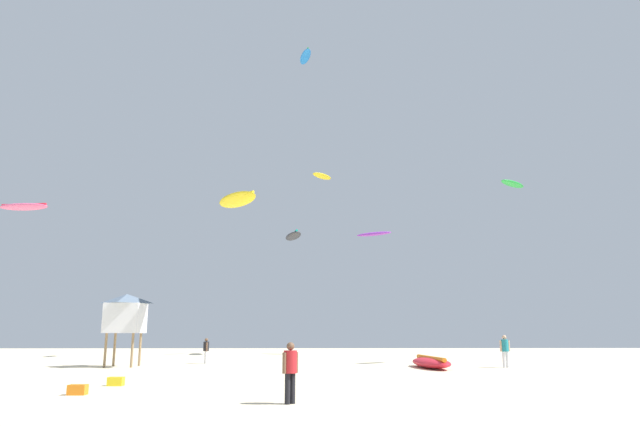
% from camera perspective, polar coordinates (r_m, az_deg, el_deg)
% --- Properties ---
extents(person_foreground, '(0.43, 0.41, 1.68)m').
position_cam_1_polar(person_foreground, '(16.29, -3.06, -15.45)').
color(person_foreground, black).
rests_on(person_foreground, ground).
extents(person_midground, '(0.36, 0.50, 1.58)m').
position_cam_1_polar(person_midground, '(37.02, -11.56, -13.38)').
color(person_midground, silver).
rests_on(person_midground, ground).
extents(person_left, '(0.59, 0.40, 1.79)m').
position_cam_1_polar(person_left, '(34.11, 18.37, -12.96)').
color(person_left, silver).
rests_on(person_left, ground).
extents(kite_grounded_near, '(1.94, 5.49, 0.66)m').
position_cam_1_polar(kite_grounded_near, '(32.57, 11.25, -14.69)').
color(kite_grounded_near, red).
rests_on(kite_grounded_near, ground).
extents(lifeguard_tower, '(2.30, 2.30, 4.15)m').
position_cam_1_polar(lifeguard_tower, '(35.01, -19.23, -9.56)').
color(lifeguard_tower, '#8C704C').
rests_on(lifeguard_tower, ground).
extents(cooler_box, '(0.56, 0.36, 0.32)m').
position_cam_1_polar(cooler_box, '(22.96, -20.13, -15.81)').
color(cooler_box, yellow).
rests_on(cooler_box, ground).
extents(gear_bag, '(0.56, 0.36, 0.32)m').
position_cam_1_polar(gear_bag, '(20.14, -23.52, -16.18)').
color(gear_bag, orange).
rests_on(gear_bag, ground).
extents(kite_aloft_0, '(2.25, 2.48, 0.49)m').
position_cam_1_polar(kite_aloft_0, '(52.37, 0.21, 3.84)').
color(kite_aloft_0, yellow).
extents(kite_aloft_1, '(3.77, 1.58, 0.56)m').
position_cam_1_polar(kite_aloft_1, '(45.18, -28.01, 0.62)').
color(kite_aloft_1, '#E5598C').
extents(kite_aloft_2, '(2.51, 2.39, 0.28)m').
position_cam_1_polar(kite_aloft_2, '(39.27, 19.08, 2.88)').
color(kite_aloft_2, green).
extents(kite_aloft_3, '(3.18, 3.51, 0.91)m').
position_cam_1_polar(kite_aloft_3, '(33.40, -8.49, 1.41)').
color(kite_aloft_3, yellow).
extents(kite_aloft_4, '(2.05, 4.57, 0.54)m').
position_cam_1_polar(kite_aloft_4, '(51.43, -2.76, -2.32)').
color(kite_aloft_4, '#2D2D33').
extents(kite_aloft_5, '(3.52, 2.69, 0.51)m').
position_cam_1_polar(kite_aloft_5, '(51.87, 5.52, -2.09)').
color(kite_aloft_5, purple).
extents(kite_aloft_7, '(1.29, 2.96, 0.35)m').
position_cam_1_polar(kite_aloft_7, '(50.16, -1.51, 15.73)').
color(kite_aloft_7, blue).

